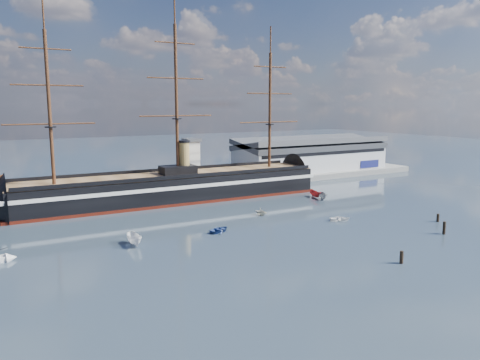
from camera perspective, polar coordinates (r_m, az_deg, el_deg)
ground at (r=124.27m, az=-0.70°, el=-3.73°), size 600.00×600.00×0.00m
quay at (r=160.04m, az=-3.97°, el=-0.82°), size 180.00×18.00×2.00m
warehouse at (r=188.14m, az=8.66°, el=3.06°), size 63.00×21.00×11.60m
quay_tower at (r=152.96m, az=-5.86°, el=2.38°), size 5.00×5.00×15.00m
warship at (r=136.48m, az=-8.98°, el=-0.94°), size 113.10×18.79×53.94m
motorboat_a at (r=96.58m, az=-12.70°, el=-7.78°), size 7.45×3.02×2.93m
motorboat_b at (r=104.01m, az=-2.47°, el=-6.33°), size 2.44×3.53×1.53m
motorboat_c at (r=140.77m, az=10.07°, el=-2.34°), size 6.48×4.94×2.46m
motorboat_d at (r=119.05m, az=2.58°, el=-4.32°), size 6.27×4.32×2.11m
motorboat_e at (r=116.31m, az=12.10°, el=-4.85°), size 2.34×3.35×1.45m
motorboat_f at (r=143.32m, az=9.17°, el=-2.11°), size 6.83×3.49×2.61m
piling_near_mid at (r=88.81m, az=19.05°, el=-9.59°), size 0.64×0.64×3.00m
piling_near_right at (r=111.26m, az=23.58°, el=-6.07°), size 0.64×0.64×3.54m
piling_far_right at (r=122.15m, az=22.95°, el=-4.71°), size 0.64×0.64×2.65m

